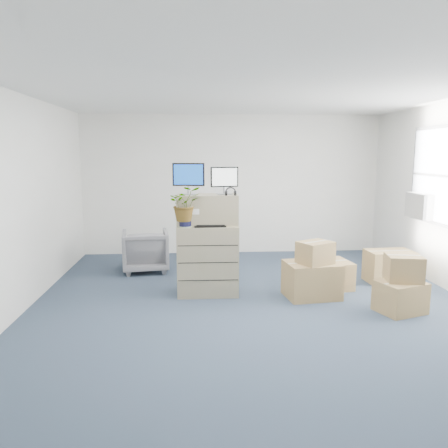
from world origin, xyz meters
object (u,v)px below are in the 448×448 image
Objects in this scene: water_bottle at (216,216)px; keyboard at (210,226)px; monitor_right at (224,179)px; filing_cabinet_lower at (208,260)px; monitor_left at (189,177)px; potted_plant at (185,208)px; office_chair at (145,249)px.

keyboard is at bearing -112.98° from water_bottle.
monitor_right reaches higher than water_bottle.
monitor_left is (-0.26, 0.03, 1.20)m from filing_cabinet_lower.
potted_plant reaches higher than water_bottle.
potted_plant is (-0.05, -0.18, -0.42)m from monitor_left.
filing_cabinet_lower reaches higher than office_chair.
monitor_right is 0.71m from potted_plant.
potted_plant is at bearing -97.69° from monitor_left.
water_bottle is at bearing 33.45° from filing_cabinet_lower.
potted_plant is 0.72× the size of office_chair.
monitor_left is 0.80× the size of potted_plant.
office_chair is (-1.04, 1.32, -0.11)m from filing_cabinet_lower.
keyboard is 0.56× the size of office_chair.
keyboard is at bearing 2.53° from potted_plant.
monitor_right reaches higher than filing_cabinet_lower.
filing_cabinet_lower is 2.56× the size of monitor_right.
monitor_right is 0.90× the size of keyboard.
water_bottle reaches higher than office_chair.
filing_cabinet_lower is 1.79× the size of potted_plant.
water_bottle is 0.31× the size of office_chair.
keyboard is 1.82× the size of water_bottle.
filing_cabinet_lower is 1.29× the size of office_chair.
filing_cabinet_lower is at bearing 177.97° from monitor_right.
filing_cabinet_lower is at bearing 100.78° from keyboard.
keyboard is at bearing -76.33° from filing_cabinet_lower.
filing_cabinet_lower is 4.18× the size of water_bottle.
monitor_right is 2.22m from office_chair.
potted_plant is (-0.35, -0.02, 0.25)m from keyboard.
monitor_left is 0.58× the size of office_chair.
water_bottle reaches higher than keyboard.
keyboard is 1.91m from office_chair.
monitor_left reaches higher than potted_plant.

